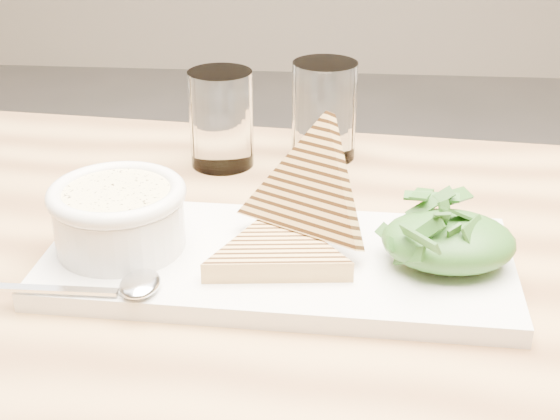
# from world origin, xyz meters

# --- Properties ---
(table_top) EXTENTS (1.20, 0.85, 0.04)m
(table_top) POSITION_xyz_m (-0.14, -0.23, 0.75)
(table_top) COLOR tan
(table_top) RESTS_ON ground
(platter) EXTENTS (0.42, 0.20, 0.02)m
(platter) POSITION_xyz_m (-0.13, -0.20, 0.78)
(platter) COLOR white
(platter) RESTS_ON table_top
(soup_bowl) EXTENTS (0.11, 0.11, 0.05)m
(soup_bowl) POSITION_xyz_m (-0.27, -0.20, 0.81)
(soup_bowl) COLOR white
(soup_bowl) RESTS_ON platter
(soup) EXTENTS (0.10, 0.10, 0.01)m
(soup) POSITION_xyz_m (-0.27, -0.20, 0.84)
(soup) COLOR #F8E59F
(soup) RESTS_ON soup_bowl
(bowl_rim) EXTENTS (0.12, 0.12, 0.01)m
(bowl_rim) POSITION_xyz_m (-0.27, -0.20, 0.84)
(bowl_rim) COLOR white
(bowl_rim) RESTS_ON soup_bowl
(sandwich_flat) EXTENTS (0.16, 0.16, 0.02)m
(sandwich_flat) POSITION_xyz_m (-0.13, -0.21, 0.80)
(sandwich_flat) COLOR tan
(sandwich_flat) RESTS_ON platter
(sandwich_lean) EXTENTS (0.19, 0.19, 0.17)m
(sandwich_lean) POSITION_xyz_m (-0.10, -0.17, 0.84)
(sandwich_lean) COLOR tan
(sandwich_lean) RESTS_ON sandwich_flat
(salad_base) EXTENTS (0.11, 0.09, 0.04)m
(salad_base) POSITION_xyz_m (0.02, -0.21, 0.81)
(salad_base) COLOR #143411
(salad_base) RESTS_ON platter
(arugula_pile) EXTENTS (0.11, 0.10, 0.05)m
(arugula_pile) POSITION_xyz_m (0.02, -0.21, 0.81)
(arugula_pile) COLOR #3B7127
(arugula_pile) RESTS_ON platter
(spoon_bowl) EXTENTS (0.03, 0.04, 0.01)m
(spoon_bowl) POSITION_xyz_m (-0.24, -0.27, 0.79)
(spoon_bowl) COLOR silver
(spoon_bowl) RESTS_ON platter
(spoon_handle) EXTENTS (0.11, 0.01, 0.00)m
(spoon_handle) POSITION_xyz_m (-0.31, -0.28, 0.79)
(spoon_handle) COLOR silver
(spoon_handle) RESTS_ON platter
(glass_near) EXTENTS (0.07, 0.07, 0.11)m
(glass_near) POSITION_xyz_m (-0.21, 0.03, 0.83)
(glass_near) COLOR white
(glass_near) RESTS_ON table_top
(glass_far) EXTENTS (0.07, 0.07, 0.11)m
(glass_far) POSITION_xyz_m (-0.10, 0.07, 0.83)
(glass_far) COLOR white
(glass_far) RESTS_ON table_top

